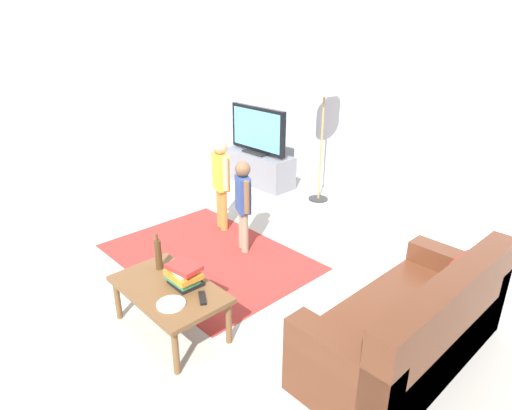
% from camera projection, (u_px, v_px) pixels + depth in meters
% --- Properties ---
extents(ground, '(7.80, 7.80, 0.00)m').
position_uv_depth(ground, '(212.00, 280.00, 4.45)').
color(ground, '#B2ADA3').
extents(wall_back, '(6.00, 0.12, 2.70)m').
position_uv_depth(wall_back, '(390.00, 107.00, 5.81)').
color(wall_back, silver).
rests_on(wall_back, ground).
extents(wall_left, '(0.12, 6.00, 2.70)m').
position_uv_depth(wall_left, '(71.00, 105.00, 5.95)').
color(wall_left, silver).
rests_on(wall_left, ground).
extents(area_rug, '(2.20, 1.60, 0.01)m').
position_uv_depth(area_rug, '(208.00, 256.00, 4.89)').
color(area_rug, '#9E2D28').
rests_on(area_rug, ground).
extents(tv_stand, '(1.20, 0.44, 0.50)m').
position_uv_depth(tv_stand, '(259.00, 168.00, 6.98)').
color(tv_stand, slate).
rests_on(tv_stand, ground).
extents(tv, '(1.10, 0.28, 0.71)m').
position_uv_depth(tv, '(258.00, 131.00, 6.74)').
color(tv, black).
rests_on(tv, tv_stand).
extents(couch, '(0.80, 1.80, 0.86)m').
position_uv_depth(couch, '(414.00, 331.00, 3.29)').
color(couch, brown).
rests_on(couch, ground).
extents(floor_lamp, '(0.36, 0.36, 1.78)m').
position_uv_depth(floor_lamp, '(325.00, 91.00, 5.83)').
color(floor_lamp, '#262626').
rests_on(floor_lamp, ground).
extents(child_near_tv, '(0.37, 0.20, 1.15)m').
position_uv_depth(child_near_tv, '(221.00, 176.00, 5.29)').
color(child_near_tv, orange).
rests_on(child_near_tv, ground).
extents(child_center, '(0.32, 0.21, 1.04)m').
position_uv_depth(child_center, '(243.00, 198.00, 4.80)').
color(child_center, gray).
rests_on(child_center, ground).
extents(coffee_table, '(1.00, 0.60, 0.42)m').
position_uv_depth(coffee_table, '(169.00, 292.00, 3.61)').
color(coffee_table, brown).
rests_on(coffee_table, ground).
extents(book_stack, '(0.29, 0.23, 0.18)m').
position_uv_depth(book_stack, '(184.00, 275.00, 3.60)').
color(book_stack, black).
rests_on(book_stack, coffee_table).
extents(bottle, '(0.06, 0.06, 0.33)m').
position_uv_depth(bottle, '(158.00, 254.00, 3.80)').
color(bottle, '#4C3319').
rests_on(bottle, coffee_table).
extents(tv_remote, '(0.17, 0.13, 0.02)m').
position_uv_depth(tv_remote, '(202.00, 298.00, 3.44)').
color(tv_remote, black).
rests_on(tv_remote, coffee_table).
extents(plate, '(0.22, 0.22, 0.02)m').
position_uv_depth(plate, '(171.00, 304.00, 3.37)').
color(plate, white).
rests_on(plate, coffee_table).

